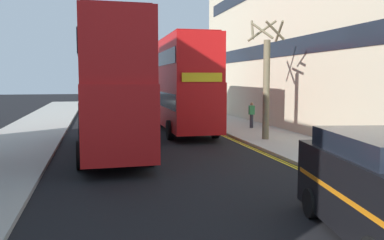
# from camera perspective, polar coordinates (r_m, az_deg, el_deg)

# --- Properties ---
(sidewalk_right) EXTENTS (4.00, 80.00, 0.14)m
(sidewalk_right) POSITION_cam_1_polar(r_m,az_deg,el_deg) (21.03, 12.92, -3.00)
(sidewalk_right) COLOR #ADA89E
(sidewalk_right) RESTS_ON ground
(sidewalk_left) EXTENTS (4.00, 80.00, 0.14)m
(sidewalk_left) POSITION_cam_1_polar(r_m,az_deg,el_deg) (19.29, -24.43, -4.15)
(sidewalk_left) COLOR #ADA89E
(sidewalk_left) RESTS_ON ground
(kerb_line_outer) EXTENTS (0.10, 56.00, 0.01)m
(kerb_line_outer) POSITION_cam_1_polar(r_m,az_deg,el_deg) (18.39, 9.77, -4.40)
(kerb_line_outer) COLOR yellow
(kerb_line_outer) RESTS_ON ground
(kerb_line_inner) EXTENTS (0.10, 56.00, 0.01)m
(kerb_line_inner) POSITION_cam_1_polar(r_m,az_deg,el_deg) (18.32, 9.31, -4.42)
(kerb_line_inner) COLOR yellow
(kerb_line_inner) RESTS_ON ground
(double_decker_bus_away) EXTENTS (3.01, 10.87, 5.64)m
(double_decker_bus_away) POSITION_cam_1_polar(r_m,az_deg,el_deg) (18.22, -11.42, 5.05)
(double_decker_bus_away) COLOR red
(double_decker_bus_away) RESTS_ON ground
(double_decker_bus_oncoming) EXTENTS (2.89, 10.83, 5.64)m
(double_decker_bus_oncoming) POSITION_cam_1_polar(r_m,az_deg,el_deg) (25.10, -1.57, 5.31)
(double_decker_bus_oncoming) COLOR red
(double_decker_bus_oncoming) RESTS_ON ground
(pedestrian_far) EXTENTS (0.34, 0.22, 1.62)m
(pedestrian_far) POSITION_cam_1_polar(r_m,az_deg,el_deg) (26.05, 8.29, 0.76)
(pedestrian_far) COLOR #2D2D38
(pedestrian_far) RESTS_ON sidewalk_right
(street_tree_mid) EXTENTS (1.83, 1.84, 6.13)m
(street_tree_mid) POSITION_cam_1_polar(r_m,az_deg,el_deg) (21.20, 10.28, 5.45)
(street_tree_mid) COLOR #6B6047
(street_tree_mid) RESTS_ON sidewalk_right
(street_tree_far) EXTENTS (1.65, 1.63, 6.45)m
(street_tree_far) POSITION_cam_1_polar(r_m,az_deg,el_deg) (37.46, -1.00, 5.49)
(street_tree_far) COLOR #6B6047
(street_tree_far) RESTS_ON sidewalk_right
(townhouse_terrace_right) EXTENTS (10.08, 28.00, 13.39)m
(townhouse_terrace_right) POSITION_cam_1_polar(r_m,az_deg,el_deg) (31.02, 18.79, 11.87)
(townhouse_terrace_right) COLOR beige
(townhouse_terrace_right) RESTS_ON ground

